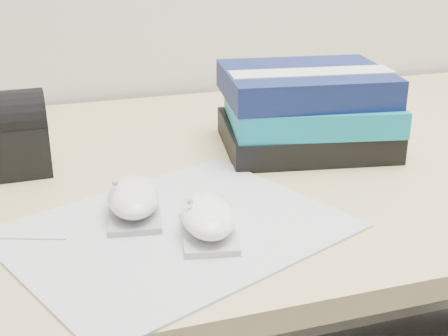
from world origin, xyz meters
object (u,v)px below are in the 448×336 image
object	(u,v)px
desk	(248,263)
book_stack	(307,109)
mouse_front	(208,218)
mouse_rear	(134,199)
pouch	(0,135)

from	to	relation	value
desk	book_stack	distance (m)	0.31
mouse_front	book_stack	world-z (taller)	book_stack
mouse_rear	mouse_front	size ratio (longest dim) A/B	1.00
mouse_front	book_stack	distance (m)	0.35
mouse_rear	mouse_front	bearing A→B (deg)	-46.39
book_stack	mouse_front	bearing A→B (deg)	-133.78
book_stack	pouch	xyz separation A→B (m)	(-0.47, 0.03, -0.00)
mouse_front	pouch	world-z (taller)	pouch
pouch	desk	bearing A→B (deg)	1.86
desk	mouse_rear	size ratio (longest dim) A/B	12.63
desk	book_stack	size ratio (longest dim) A/B	5.31
book_stack	pouch	world-z (taller)	book_stack
mouse_front	pouch	bearing A→B (deg)	129.04
mouse_front	pouch	distance (m)	0.37
book_stack	desk	bearing A→B (deg)	150.75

